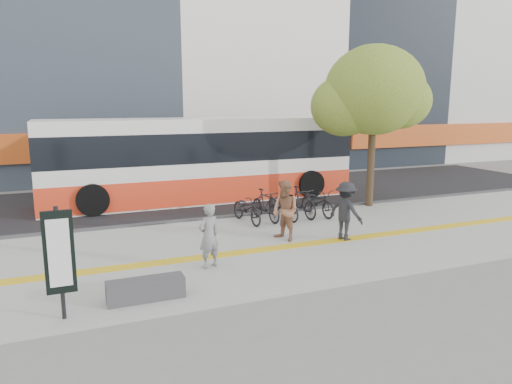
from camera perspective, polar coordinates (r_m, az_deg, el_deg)
name	(u,v)px	position (r m, az deg, el deg)	size (l,w,h in m)	color
ground	(242,268)	(12.17, -1.69, -9.18)	(120.00, 120.00, 0.00)	slate
sidewalk	(223,250)	(13.50, -3.95, -6.99)	(40.00, 7.00, 0.08)	gray
tactile_strip	(229,254)	(13.04, -3.25, -7.43)	(40.00, 0.45, 0.01)	yellow
street	(168,200)	(20.54, -10.56, -0.98)	(40.00, 8.00, 0.06)	black
curb	(192,221)	(16.73, -7.74, -3.45)	(40.00, 0.25, 0.14)	#313133
bench	(146,289)	(10.36, -13.11, -11.33)	(1.60, 0.45, 0.45)	#313133
signboard	(59,254)	(9.63, -22.59, -6.92)	(0.55, 0.10, 2.20)	black
street_tree	(372,92)	(19.15, 13.76, 11.56)	(4.40, 3.80, 6.31)	#332517
bus	(202,162)	(20.11, -6.57, 3.63)	(12.89, 3.06, 3.43)	white
bicycle_row	(284,205)	(16.71, 3.33, -1.53)	(3.66, 1.95, 1.10)	black
seated_woman	(209,236)	(11.84, -5.71, -5.27)	(0.59, 0.39, 1.63)	black
pedestrian_tan	(285,211)	(14.09, 3.55, -2.25)	(0.88, 0.68, 1.81)	#926046
pedestrian_dark	(346,211)	(14.36, 10.74, -2.26)	(1.14, 0.65, 1.76)	black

